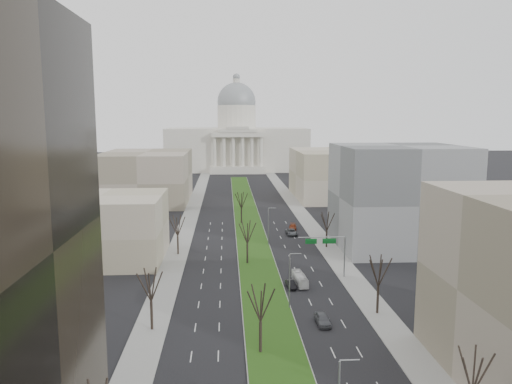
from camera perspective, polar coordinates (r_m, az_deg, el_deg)
name	(u,v)px	position (r m, az deg, el deg)	size (l,w,h in m)	color
ground	(248,223)	(144.60, -0.88, -3.61)	(600.00, 600.00, 0.00)	black
median	(249,224)	(143.59, -0.86, -3.65)	(8.00, 222.03, 0.20)	#999993
sidewalk_left	(180,246)	(120.65, -8.72, -6.15)	(5.00, 330.00, 0.15)	gray
sidewalk_right	(325,244)	(122.45, 7.90, -5.91)	(5.00, 330.00, 0.15)	gray
capitol	(237,141)	(291.18, -2.21, 5.80)	(80.00, 46.00, 55.00)	beige
building_beige_left	(102,228)	(112.01, -17.21, -3.95)	(26.00, 22.00, 14.00)	tan
building_grey_right	(398,197)	(121.56, 15.95, -0.53)	(28.00, 26.00, 24.00)	slate
building_far_left	(147,177)	(184.71, -12.37, 1.70)	(30.00, 40.00, 18.00)	gray
building_far_right	(335,174)	(191.92, 9.01, 2.05)	(30.00, 40.00, 18.00)	tan
tree_left_mid	(151,284)	(73.92, -11.96, -10.21)	(5.40, 5.40, 9.72)	black
tree_left_far	(177,225)	(112.27, -8.97, -3.72)	(5.28, 5.28, 9.50)	black
tree_right_near	(474,370)	(54.66, 23.64, -18.12)	(5.16, 5.16, 9.29)	black
tree_right_mid	(379,270)	(80.35, 13.86, -8.62)	(5.52, 5.52, 9.94)	black
tree_right_far	(327,220)	(118.07, 8.11, -3.24)	(5.04, 5.04, 9.07)	black
tree_median_a	(261,302)	(65.72, 0.52, -12.45)	(5.40, 5.40, 9.72)	black
tree_median_b	(247,231)	(103.99, -1.00, -4.51)	(5.40, 5.40, 9.72)	black
tree_median_c	(241,200)	(143.20, -1.69, -0.88)	(5.40, 5.40, 9.72)	black
streetlamp_median_b	(290,280)	(81.05, 3.90, -9.97)	(1.90, 0.20, 9.16)	gray
streetlamp_median_c	(269,226)	(119.43, 1.46, -3.86)	(1.90, 0.20, 9.16)	gray
mast_arm_signs	(331,247)	(96.49, 8.54, -6.20)	(9.12, 0.24, 8.09)	gray
car_grey_near	(323,319)	(77.11, 7.61, -14.21)	(1.90, 4.72, 1.61)	#505259
car_black	(291,284)	(91.65, 4.00, -10.48)	(1.41, 4.03, 1.33)	black
car_red	(293,227)	(137.33, 4.22, -3.99)	(1.95, 4.79, 1.39)	maroon
car_grey_far	(291,232)	(130.88, 4.08, -4.59)	(2.51, 5.45, 1.51)	#4F5257
box_van	(300,279)	(93.61, 5.03, -9.85)	(1.71, 7.30, 2.03)	white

